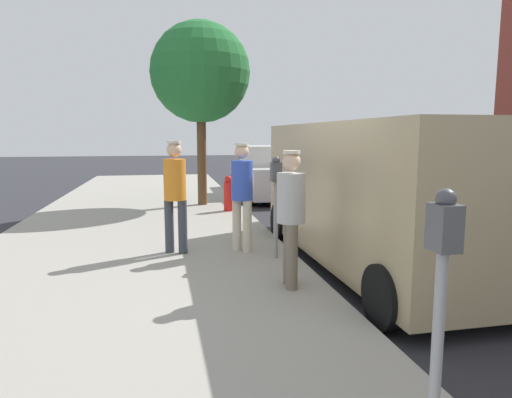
{
  "coord_description": "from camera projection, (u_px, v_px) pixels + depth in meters",
  "views": [
    {
      "loc": [
        2.93,
        5.44,
        1.97
      ],
      "look_at": [
        1.65,
        -0.97,
        1.05
      ],
      "focal_mm": 31.71,
      "sensor_mm": 36.0,
      "label": 1
    }
  ],
  "objects": [
    {
      "name": "ground_plane",
      "position": [
        389.0,
        282.0,
        6.13
      ],
      "size": [
        80.0,
        80.0,
        0.0
      ],
      "primitive_type": "plane",
      "color": "#2D2D33"
    },
    {
      "name": "pedestrian_in_gray",
      "position": [
        291.0,
        210.0,
        5.38
      ],
      "size": [
        0.34,
        0.36,
        1.65
      ],
      "color": "#726656",
      "rests_on": "sidewalk_slab"
    },
    {
      "name": "fire_hydrant",
      "position": [
        229.0,
        194.0,
        10.96
      ],
      "size": [
        0.24,
        0.24,
        0.86
      ],
      "color": "red",
      "rests_on": "sidewalk_slab"
    },
    {
      "name": "parking_meter_near",
      "position": [
        276.0,
        190.0,
        6.64
      ],
      "size": [
        0.14,
        0.18,
        1.52
      ],
      "color": "gray",
      "rests_on": "sidewalk_slab"
    },
    {
      "name": "parking_meter_far",
      "position": [
        442.0,
        271.0,
        2.67
      ],
      "size": [
        0.14,
        0.18,
        1.52
      ],
      "color": "gray",
      "rests_on": "sidewalk_slab"
    },
    {
      "name": "pedestrian_in_blue",
      "position": [
        242.0,
        190.0,
        7.07
      ],
      "size": [
        0.34,
        0.34,
        1.71
      ],
      "color": "beige",
      "rests_on": "sidewalk_slab"
    },
    {
      "name": "pedestrian_in_orange",
      "position": [
        175.0,
        189.0,
        6.94
      ],
      "size": [
        0.34,
        0.34,
        1.74
      ],
      "color": "#383D47",
      "rests_on": "sidewalk_slab"
    },
    {
      "name": "parked_sedan_behind",
      "position": [
        269.0,
        174.0,
        14.39
      ],
      "size": [
        1.94,
        4.4,
        1.65
      ],
      "color": "white",
      "rests_on": "ground"
    },
    {
      "name": "street_tree",
      "position": [
        200.0,
        73.0,
        11.57
      ],
      "size": [
        2.56,
        2.56,
        4.7
      ],
      "color": "brown",
      "rests_on": "sidewalk_slab"
    },
    {
      "name": "sidewalk_slab",
      "position": [
        121.0,
        294.0,
        5.44
      ],
      "size": [
        5.0,
        32.0,
        0.15
      ],
      "primitive_type": "cube",
      "color": "#9E998E",
      "rests_on": "ground"
    },
    {
      "name": "parked_van",
      "position": [
        379.0,
        191.0,
        6.69
      ],
      "size": [
        2.18,
        5.23,
        2.15
      ],
      "color": "tan",
      "rests_on": "ground"
    }
  ]
}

